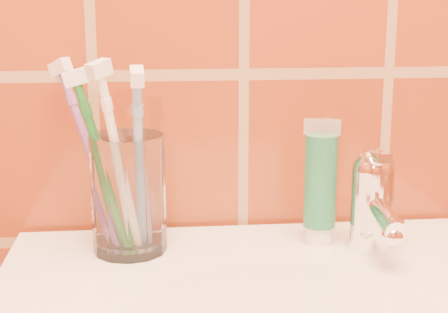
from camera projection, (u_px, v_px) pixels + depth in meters
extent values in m
cylinder|color=white|center=(128.00, 194.00, 0.77)|extent=(0.11, 0.11, 0.14)
cylinder|color=white|center=(319.00, 234.00, 0.81)|extent=(0.03, 0.03, 0.02)
cylinder|color=#17633E|center=(320.00, 181.00, 0.80)|extent=(0.04, 0.04, 0.11)
cube|color=beige|center=(322.00, 127.00, 0.78)|extent=(0.04, 0.00, 0.02)
cylinder|color=white|center=(371.00, 209.00, 0.79)|extent=(0.05, 0.05, 0.09)
sphere|color=white|center=(374.00, 169.00, 0.77)|extent=(0.05, 0.05, 0.05)
cylinder|color=white|center=(383.00, 214.00, 0.75)|extent=(0.02, 0.09, 0.03)
cube|color=white|center=(378.00, 156.00, 0.76)|extent=(0.02, 0.06, 0.01)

